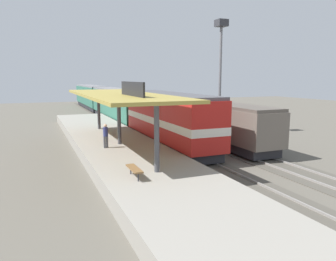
{
  "coord_description": "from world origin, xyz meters",
  "views": [
    {
      "loc": [
        -10.51,
        -23.78,
        5.85
      ],
      "look_at": [
        -1.38,
        -1.78,
        2.0
      ],
      "focal_mm": 35.01,
      "sensor_mm": 36.0,
      "label": 1
    }
  ],
  "objects_px": {
    "freight_car": "(226,124)",
    "light_mast": "(221,53)",
    "locomotive": "(169,119)",
    "platform_bench": "(134,169)",
    "passenger_carriage_front": "(117,104)",
    "passenger_carriage_rear": "(91,96)",
    "person_waiting": "(106,135)"
  },
  "relations": [
    {
      "from": "freight_car",
      "to": "light_mast",
      "type": "relative_size",
      "value": 1.03
    },
    {
      "from": "locomotive",
      "to": "freight_car",
      "type": "bearing_deg",
      "value": -19.14
    },
    {
      "from": "freight_car",
      "to": "light_mast",
      "type": "bearing_deg",
      "value": 63.1
    },
    {
      "from": "platform_bench",
      "to": "freight_car",
      "type": "height_order",
      "value": "freight_car"
    },
    {
      "from": "passenger_carriage_front",
      "to": "passenger_carriage_rear",
      "type": "xyz_separation_m",
      "value": [
        0.0,
        20.8,
        0.0
      ]
    },
    {
      "from": "platform_bench",
      "to": "light_mast",
      "type": "xyz_separation_m",
      "value": [
        13.8,
        14.65,
        7.05
      ]
    },
    {
      "from": "locomotive",
      "to": "person_waiting",
      "type": "relative_size",
      "value": 8.44
    },
    {
      "from": "passenger_carriage_rear",
      "to": "light_mast",
      "type": "height_order",
      "value": "light_mast"
    },
    {
      "from": "passenger_carriage_rear",
      "to": "light_mast",
      "type": "bearing_deg",
      "value": -77.11
    },
    {
      "from": "passenger_carriage_front",
      "to": "light_mast",
      "type": "distance_m",
      "value": 16.57
    },
    {
      "from": "platform_bench",
      "to": "light_mast",
      "type": "relative_size",
      "value": 0.15
    },
    {
      "from": "locomotive",
      "to": "light_mast",
      "type": "height_order",
      "value": "light_mast"
    },
    {
      "from": "platform_bench",
      "to": "locomotive",
      "type": "relative_size",
      "value": 0.12
    },
    {
      "from": "platform_bench",
      "to": "person_waiting",
      "type": "bearing_deg",
      "value": 88.74
    },
    {
      "from": "platform_bench",
      "to": "freight_car",
      "type": "bearing_deg",
      "value": 38.19
    },
    {
      "from": "locomotive",
      "to": "passenger_carriage_rear",
      "type": "distance_m",
      "value": 38.8
    },
    {
      "from": "passenger_carriage_front",
      "to": "freight_car",
      "type": "height_order",
      "value": "passenger_carriage_front"
    },
    {
      "from": "passenger_carriage_front",
      "to": "person_waiting",
      "type": "relative_size",
      "value": 11.7
    },
    {
      "from": "platform_bench",
      "to": "freight_car",
      "type": "relative_size",
      "value": 0.14
    },
    {
      "from": "platform_bench",
      "to": "person_waiting",
      "type": "distance_m",
      "value": 7.59
    },
    {
      "from": "freight_car",
      "to": "passenger_carriage_front",
      "type": "bearing_deg",
      "value": 103.21
    },
    {
      "from": "locomotive",
      "to": "light_mast",
      "type": "relative_size",
      "value": 1.23
    },
    {
      "from": "platform_bench",
      "to": "passenger_carriage_rear",
      "type": "height_order",
      "value": "passenger_carriage_rear"
    },
    {
      "from": "passenger_carriage_rear",
      "to": "person_waiting",
      "type": "height_order",
      "value": "passenger_carriage_rear"
    },
    {
      "from": "platform_bench",
      "to": "passenger_carriage_rear",
      "type": "xyz_separation_m",
      "value": [
        6.0,
        48.73,
        0.97
      ]
    },
    {
      "from": "locomotive",
      "to": "passenger_carriage_front",
      "type": "bearing_deg",
      "value": 90.0
    },
    {
      "from": "light_mast",
      "to": "passenger_carriage_front",
      "type": "bearing_deg",
      "value": 120.41
    },
    {
      "from": "light_mast",
      "to": "person_waiting",
      "type": "bearing_deg",
      "value": -152.58
    },
    {
      "from": "freight_car",
      "to": "locomotive",
      "type": "bearing_deg",
      "value": 160.86
    },
    {
      "from": "freight_car",
      "to": "light_mast",
      "type": "height_order",
      "value": "light_mast"
    },
    {
      "from": "passenger_carriage_rear",
      "to": "person_waiting",
      "type": "relative_size",
      "value": 11.7
    },
    {
      "from": "platform_bench",
      "to": "locomotive",
      "type": "distance_m",
      "value": 11.65
    }
  ]
}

